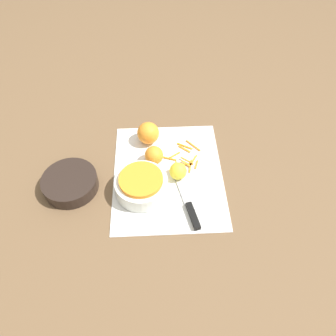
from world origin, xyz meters
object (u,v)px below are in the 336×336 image
object	(u,v)px
orange_right	(154,155)
lemon	(178,171)
bowl_dark	(70,183)
orange_left	(148,133)
bowl_speckled	(141,185)
knife	(190,208)

from	to	relation	value
orange_right	lemon	distance (m)	0.11
bowl_dark	lemon	bearing A→B (deg)	-86.16
orange_right	orange_left	bearing A→B (deg)	10.47
bowl_dark	bowl_speckled	bearing A→B (deg)	-97.07
bowl_speckled	orange_left	size ratio (longest dim) A/B	2.12
bowl_dark	orange_left	bearing A→B (deg)	-52.64
orange_left	orange_right	bearing A→B (deg)	-169.53
orange_left	bowl_dark	bearing A→B (deg)	127.36
bowl_speckled	bowl_dark	xyz separation A→B (m)	(0.03, 0.24, -0.02)
bowl_dark	lemon	world-z (taller)	lemon
orange_left	knife	bearing A→B (deg)	-157.37
bowl_dark	knife	distance (m)	0.41
knife	lemon	distance (m)	0.14
bowl_dark	orange_left	size ratio (longest dim) A/B	2.24
bowl_speckled	bowl_dark	world-z (taller)	bowl_speckled
knife	orange_right	bearing A→B (deg)	14.96
orange_left	lemon	bearing A→B (deg)	-150.63
orange_right	lemon	world-z (taller)	orange_right
bowl_speckled	orange_left	xyz separation A→B (m)	(0.23, -0.02, 0.01)
bowl_dark	orange_right	size ratio (longest dim) A/B	2.78
orange_right	bowl_speckled	bearing A→B (deg)	161.02
orange_left	orange_right	distance (m)	0.11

